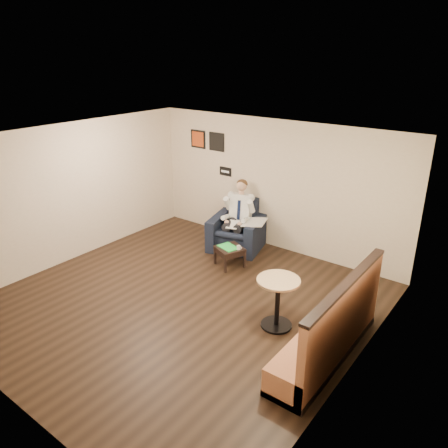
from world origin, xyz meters
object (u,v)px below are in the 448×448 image
Objects in this scene: green_folder at (228,247)px; coffee_mug at (238,248)px; smartphone at (237,247)px; seated_man at (235,219)px; cafe_table at (277,303)px; banquette at (327,318)px; side_table at (230,257)px; armchair at (237,226)px.

coffee_mug reaches higher than green_folder.
green_folder is at bearing -103.96° from smartphone.
seated_man is 1.70× the size of cafe_table.
coffee_mug is at bearing 150.28° from banquette.
smartphone is at bearing 48.27° from side_table.
seated_man reaches higher than banquette.
cafe_table reaches higher than side_table.
side_table is 3.93× the size of smartphone.
cafe_table is at bearing -37.47° from coffee_mug.
banquette is at bearing -27.45° from side_table.
smartphone is at bearing 142.31° from cafe_table.
seated_man is at bearing -90.00° from armchair.
side_table is 3.13m from banquette.
smartphone is 0.15× the size of cafe_table.
cafe_table is at bearing -33.22° from green_folder.
coffee_mug is 2.95m from banquette.
armchair reaches higher than smartphone.
smartphone is at bearing 41.67° from green_folder.
seated_man is 2.92m from cafe_table.
green_folder is 2.23m from cafe_table.
seated_man is at bearing 163.75° from smartphone.
banquette is at bearing -50.53° from armchair.
green_folder is at bearing -170.68° from side_table.
coffee_mug is at bearing -67.89° from armchair.
seated_man is at bearing 118.22° from side_table.
cafe_table reaches higher than green_folder.
coffee_mug is at bearing 9.32° from green_folder.
coffee_mug reaches higher than side_table.
banquette reaches higher than cafe_table.
side_table is 2.22m from cafe_table.
armchair reaches higher than green_folder.
green_folder is 3.21× the size of smartphone.
cafe_table is (1.87, -1.22, 0.01)m from green_folder.
armchair is 2.18× the size of side_table.
seated_man is 0.92m from side_table.
armchair is 0.90m from green_folder.
side_table is 0.20× the size of banquette.
armchair is 3.03m from cafe_table.
banquette is (3.11, -2.11, -0.08)m from seated_man.
smartphone is 3.07m from banquette.
cafe_table is (1.64, -1.26, -0.03)m from coffee_mug.
coffee_mug is 2.07m from cafe_table.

